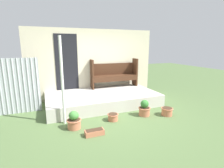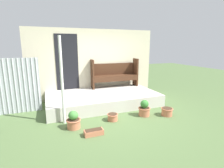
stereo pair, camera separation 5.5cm
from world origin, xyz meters
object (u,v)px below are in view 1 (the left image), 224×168
at_px(flower_pot_far_right, 167,111).
at_px(flower_pot_right, 144,109).
at_px(planter_box_rect, 94,132).
at_px(flower_pot_left, 74,121).
at_px(bench, 114,73).
at_px(flower_pot_middle, 113,117).
at_px(support_post, 62,82).

bearing_deg(flower_pot_far_right, flower_pot_right, 159.62).
xyz_separation_m(flower_pot_right, flower_pot_far_right, (0.62, -0.23, -0.08)).
bearing_deg(flower_pot_right, planter_box_rect, -161.28).
bearing_deg(flower_pot_left, flower_pot_far_right, -3.66).
relative_size(flower_pot_far_right, planter_box_rect, 0.80).
relative_size(flower_pot_left, flower_pot_far_right, 1.29).
xyz_separation_m(bench, flower_pot_left, (-1.98, -2.25, -0.74)).
height_order(flower_pot_right, planter_box_rect, flower_pot_right).
distance_m(flower_pot_left, planter_box_rect, 0.64).
bearing_deg(planter_box_rect, bench, 59.67).
relative_size(bench, planter_box_rect, 4.29).
relative_size(bench, flower_pot_middle, 6.08).
height_order(flower_pot_middle, flower_pot_far_right, flower_pot_far_right).
relative_size(flower_pot_middle, flower_pot_far_right, 0.89).
bearing_deg(bench, flower_pot_right, -86.50).
relative_size(support_post, flower_pot_right, 4.74).
relative_size(support_post, bench, 1.19).
bearing_deg(support_post, bench, 40.89).
distance_m(support_post, flower_pot_middle, 1.62).
bearing_deg(flower_pot_far_right, flower_pot_middle, 171.31).
distance_m(flower_pot_left, flower_pot_far_right, 2.66).
relative_size(support_post, planter_box_rect, 5.13).
height_order(support_post, flower_pot_right, support_post).
xyz_separation_m(support_post, bench, (2.16, 1.87, -0.18)).
relative_size(flower_pot_right, planter_box_rect, 1.08).
distance_m(bench, flower_pot_far_right, 2.64).
distance_m(flower_pot_middle, planter_box_rect, 0.90).
height_order(flower_pot_left, flower_pot_far_right, flower_pot_left).
bearing_deg(support_post, flower_pot_right, -8.16).
height_order(support_post, planter_box_rect, support_post).
distance_m(support_post, bench, 2.86).
xyz_separation_m(support_post, flower_pot_far_right, (2.83, -0.55, -0.99)).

